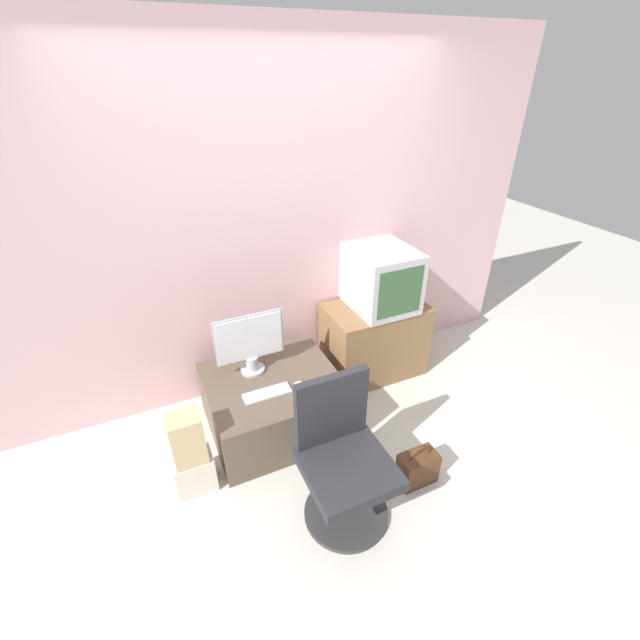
{
  "coord_description": "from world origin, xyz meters",
  "views": [
    {
      "loc": [
        -0.96,
        -1.52,
        2.34
      ],
      "look_at": [
        0.18,
        0.96,
        0.68
      ],
      "focal_mm": 24.0,
      "sensor_mm": 36.0,
      "label": 1
    }
  ],
  "objects": [
    {
      "name": "cardboard_box_lower",
      "position": [
        -0.92,
        0.44,
        0.13
      ],
      "size": [
        0.24,
        0.18,
        0.26
      ],
      "color": "beige",
      "rests_on": "ground_plane"
    },
    {
      "name": "cardboard_box_upper",
      "position": [
        -0.92,
        0.44,
        0.43
      ],
      "size": [
        0.19,
        0.16,
        0.34
      ],
      "color": "#D1B27F",
      "rests_on": "cardboard_box_lower"
    },
    {
      "name": "crt_tv",
      "position": [
        0.74,
        1.03,
        0.88
      ],
      "size": [
        0.46,
        0.55,
        0.49
      ],
      "color": "#B7B7BC",
      "rests_on": "side_stand"
    },
    {
      "name": "wall_back",
      "position": [
        0.0,
        1.32,
        1.3
      ],
      "size": [
        4.4,
        0.05,
        2.6
      ],
      "color": "beige",
      "rests_on": "ground_plane"
    },
    {
      "name": "main_monitor",
      "position": [
        -0.38,
        0.9,
        0.67
      ],
      "size": [
        0.49,
        0.17,
        0.46
      ],
      "color": "#B2B2B7",
      "rests_on": "desk"
    },
    {
      "name": "side_stand",
      "position": [
        0.71,
        1.02,
        0.32
      ],
      "size": [
        0.81,
        0.5,
        0.64
      ],
      "color": "olive",
      "rests_on": "ground_plane"
    },
    {
      "name": "handbag",
      "position": [
        0.38,
        -0.11,
        0.12
      ],
      "size": [
        0.25,
        0.14,
        0.31
      ],
      "color": "#4C2D19",
      "rests_on": "ground_plane"
    },
    {
      "name": "office_chair",
      "position": [
        -0.15,
        -0.07,
        0.39
      ],
      "size": [
        0.5,
        0.5,
        0.9
      ],
      "color": "#333333",
      "rests_on": "ground_plane"
    },
    {
      "name": "keyboard",
      "position": [
        -0.37,
        0.61,
        0.44
      ],
      "size": [
        0.32,
        0.11,
        0.01
      ],
      "color": "silver",
      "rests_on": "desk"
    },
    {
      "name": "desk",
      "position": [
        -0.28,
        0.75,
        0.22
      ],
      "size": [
        0.92,
        0.83,
        0.43
      ],
      "color": "brown",
      "rests_on": "ground_plane"
    },
    {
      "name": "ground_plane",
      "position": [
        0.0,
        0.0,
        0.0
      ],
      "size": [
        12.0,
        12.0,
        0.0
      ],
      "primitive_type": "plane",
      "color": "beige"
    },
    {
      "name": "mouse",
      "position": [
        -0.14,
        0.61,
        0.45
      ],
      "size": [
        0.06,
        0.04,
        0.03
      ],
      "color": "silver",
      "rests_on": "desk"
    }
  ]
}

